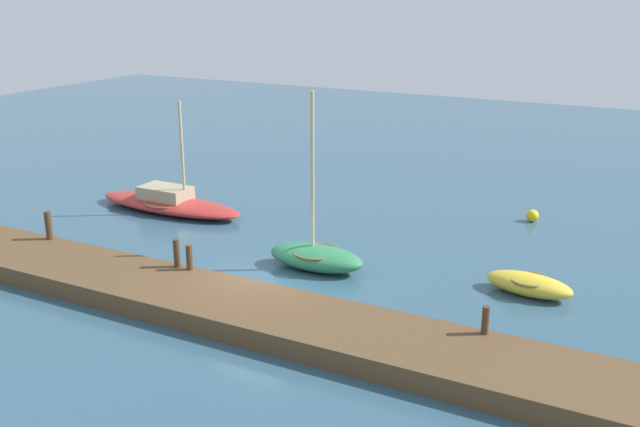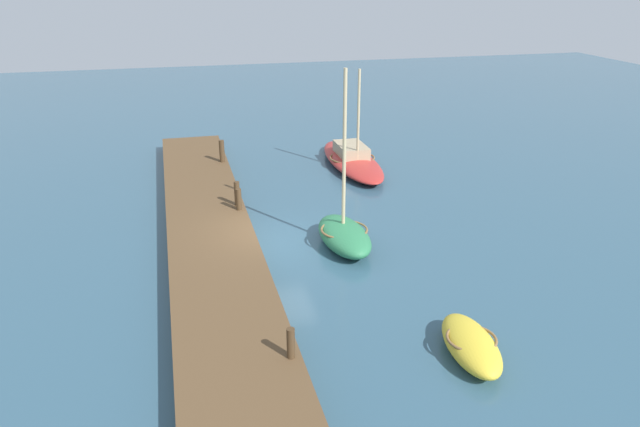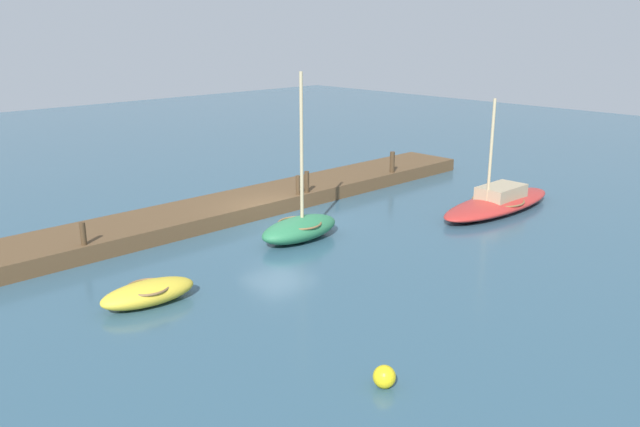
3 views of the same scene
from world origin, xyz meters
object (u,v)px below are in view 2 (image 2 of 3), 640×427
object	(u,v)px
sailboat_red	(352,159)
mooring_post_mid_west	(237,193)
rowboat_green	(344,234)
mooring_post_west	(222,151)
mooring_post_east	(291,343)
dinghy_yellow	(471,344)
mooring_post_mid_east	(239,199)

from	to	relation	value
sailboat_red	mooring_post_mid_west	bearing A→B (deg)	-48.61
rowboat_green	mooring_post_mid_west	world-z (taller)	rowboat_green
mooring_post_west	mooring_post_east	bearing A→B (deg)	0.00
mooring_post_west	dinghy_yellow	bearing A→B (deg)	15.70
rowboat_green	mooring_post_west	size ratio (longest dim) A/B	5.95
mooring_post_mid_west	mooring_post_mid_east	distance (m)	0.49
mooring_post_mid_east	mooring_post_east	bearing A→B (deg)	0.00
dinghy_yellow	rowboat_green	bearing A→B (deg)	-163.22
dinghy_yellow	mooring_post_mid_west	bearing A→B (deg)	-149.80
sailboat_red	rowboat_green	xyz separation A→B (m)	(8.53, -2.88, 0.09)
dinghy_yellow	rowboat_green	world-z (taller)	rowboat_green
mooring_post_mid_west	mooring_post_mid_east	world-z (taller)	mooring_post_mid_west
mooring_post_mid_west	mooring_post_east	distance (m)	9.83
mooring_post_mid_west	mooring_post_east	xyz separation A→B (m)	(9.83, 0.00, -0.08)
dinghy_yellow	sailboat_red	xyz separation A→B (m)	(-15.28, 1.66, 0.05)
mooring_post_mid_east	mooring_post_east	world-z (taller)	mooring_post_mid_east
mooring_post_west	mooring_post_east	world-z (taller)	mooring_post_west
dinghy_yellow	mooring_post_east	world-z (taller)	mooring_post_east
dinghy_yellow	mooring_post_east	xyz separation A→B (m)	(-0.19, -4.39, 0.64)
rowboat_green	mooring_post_west	distance (m)	9.44
mooring_post_east	sailboat_red	bearing A→B (deg)	158.16
mooring_post_mid_west	rowboat_green	bearing A→B (deg)	44.14
sailboat_red	mooring_post_mid_east	distance (m)	8.37
mooring_post_mid_east	mooring_post_east	xyz separation A→B (m)	(9.34, 0.00, -0.03)
dinghy_yellow	mooring_post_east	size ratio (longest dim) A/B	3.72
mooring_post_west	mooring_post_east	size ratio (longest dim) A/B	1.33
sailboat_red	mooring_post_mid_west	world-z (taller)	sailboat_red
dinghy_yellow	mooring_post_mid_west	world-z (taller)	mooring_post_mid_west
mooring_post_west	mooring_post_mid_west	distance (m)	5.60
mooring_post_mid_east	mooring_post_west	bearing A→B (deg)	180.00
mooring_post_west	mooring_post_mid_west	bearing A→B (deg)	0.00
mooring_post_west	mooring_post_east	xyz separation A→B (m)	(15.43, 0.00, -0.12)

